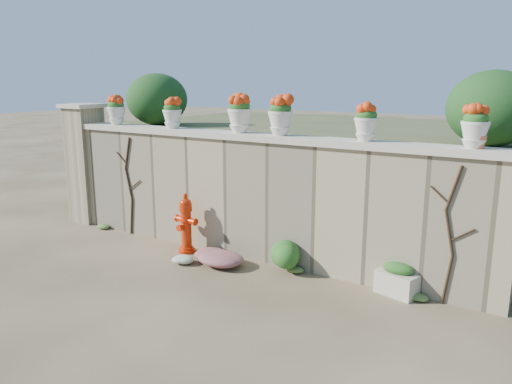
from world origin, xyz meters
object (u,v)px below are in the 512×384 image
Objects in this scene: terracotta_pot at (477,139)px; urn_pot_0 at (116,110)px; fire_hydrant at (186,223)px; planter_box at (398,280)px.

urn_pot_0 is at bearing 180.00° from terracotta_pot.
terracotta_pot reaches higher than fire_hydrant.
fire_hydrant is 2.83m from urn_pot_0.
planter_box is 1.14× the size of urn_pot_0.
planter_box is 2.34× the size of terracotta_pot.
terracotta_pot is at bearing 10.34° from fire_hydrant.
urn_pot_0 is 6.57m from terracotta_pot.
urn_pot_0 is at bearing 171.88° from fire_hydrant.
fire_hydrant is at bearing -174.08° from terracotta_pot.
fire_hydrant is 3.88× the size of terracotta_pot.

